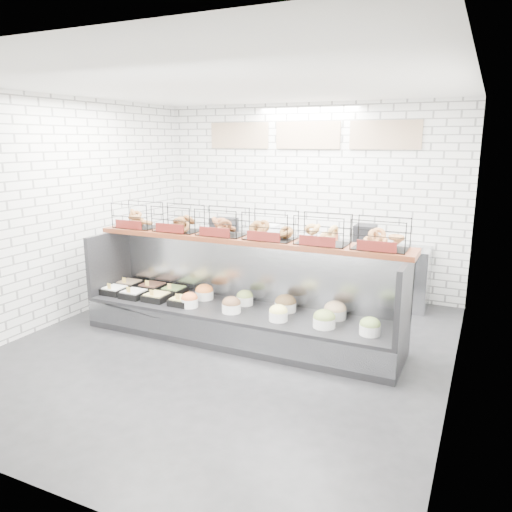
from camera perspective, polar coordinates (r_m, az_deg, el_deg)
The scene contains 5 objects.
ground at distance 6.08m, azimuth -3.33°, elevation -10.41°, with size 5.50×5.50×0.00m, color black.
room_shell at distance 6.12m, azimuth -0.87°, elevation 9.67°, with size 5.02×5.51×3.01m.
display_case at distance 6.25m, azimuth -1.94°, elevation -6.49°, with size 4.00×0.90×1.20m.
bagel_shelf at distance 6.13m, azimuth -1.22°, elevation 3.31°, with size 4.10×0.50×0.40m.
prep_counter at distance 8.04m, azimuth 4.83°, elevation -1.01°, with size 4.00×0.60×1.20m.
Camera 1 is at (2.68, -4.89, 2.43)m, focal length 35.00 mm.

